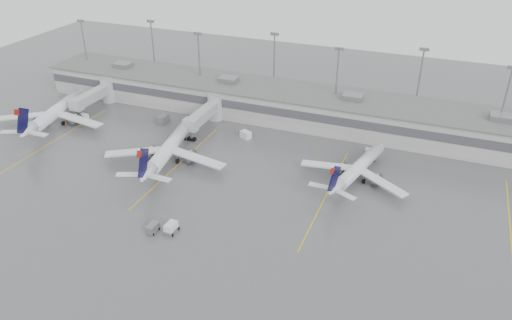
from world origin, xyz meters
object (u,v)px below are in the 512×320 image
at_px(jet_far_left, 54,112).
at_px(baggage_tug, 171,229).
at_px(jet_mid_left, 168,149).
at_px(jet_mid_right, 357,168).

height_order(jet_far_left, baggage_tug, jet_far_left).
relative_size(jet_mid_left, jet_mid_right, 1.18).
bearing_deg(jet_mid_right, jet_far_left, -165.92).
relative_size(jet_far_left, jet_mid_left, 1.01).
bearing_deg(jet_mid_left, baggage_tug, -68.45).
bearing_deg(jet_far_left, jet_mid_left, -22.39).
bearing_deg(jet_far_left, baggage_tug, -42.15).
xyz_separation_m(jet_far_left, jet_mid_right, (81.05, 0.91, -0.52)).
xyz_separation_m(jet_far_left, jet_mid_left, (38.81, -6.91, -0.05)).
relative_size(jet_far_left, baggage_tug, 10.44).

